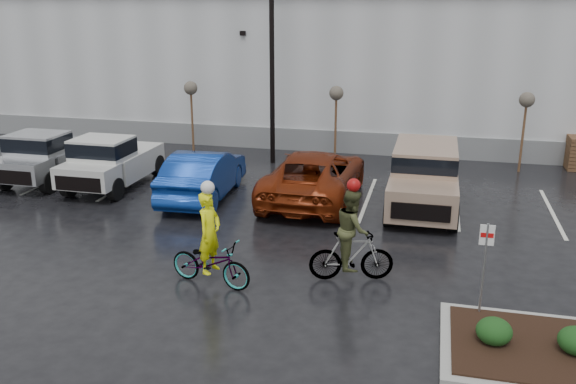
% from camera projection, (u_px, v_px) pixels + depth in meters
% --- Properties ---
extents(ground, '(120.00, 120.00, 0.00)m').
position_uv_depth(ground, '(305.00, 303.00, 13.85)').
color(ground, black).
rests_on(ground, ground).
extents(warehouse, '(60.50, 15.50, 7.20)m').
position_uv_depth(warehouse, '(391.00, 57.00, 33.13)').
color(warehouse, '#B8BBBE').
rests_on(warehouse, ground).
extents(wooded_ridge, '(80.00, 25.00, 6.00)m').
position_uv_depth(wooded_ridge, '(411.00, 42.00, 54.65)').
color(wooded_ridge, '#1E3616').
rests_on(wooded_ridge, ground).
extents(lamppost, '(0.50, 1.00, 9.22)m').
position_uv_depth(lamppost, '(272.00, 24.00, 24.17)').
color(lamppost, black).
rests_on(lamppost, ground).
extents(sapling_west, '(0.60, 0.60, 3.20)m').
position_uv_depth(sapling_west, '(191.00, 92.00, 26.89)').
color(sapling_west, '#4A2C1D').
rests_on(sapling_west, ground).
extents(sapling_mid, '(0.60, 0.60, 3.20)m').
position_uv_depth(sapling_mid, '(336.00, 97.00, 25.42)').
color(sapling_mid, '#4A2C1D').
rests_on(sapling_mid, ground).
extents(sapling_east, '(0.60, 0.60, 3.20)m').
position_uv_depth(sapling_east, '(526.00, 104.00, 23.72)').
color(sapling_east, '#4A2C1D').
rests_on(sapling_east, ground).
extents(shrub_a, '(0.70, 0.70, 0.52)m').
position_uv_depth(shrub_a, '(494.00, 331.00, 11.90)').
color(shrub_a, '#133713').
rests_on(shrub_a, curb_island).
extents(fire_lane_sign, '(0.30, 0.05, 2.20)m').
position_uv_depth(fire_lane_sign, '(485.00, 259.00, 12.76)').
color(fire_lane_sign, gray).
rests_on(fire_lane_sign, ground).
extents(pickup_silver, '(2.10, 5.20, 1.96)m').
position_uv_depth(pickup_silver, '(54.00, 153.00, 23.36)').
color(pickup_silver, '#B7BABF').
rests_on(pickup_silver, ground).
extents(pickup_white, '(2.10, 5.20, 1.96)m').
position_uv_depth(pickup_white, '(116.00, 159.00, 22.58)').
color(pickup_white, silver).
rests_on(pickup_white, ground).
extents(car_blue, '(2.09, 5.20, 1.68)m').
position_uv_depth(car_blue, '(203.00, 174.00, 21.09)').
color(car_blue, navy).
rests_on(car_blue, ground).
extents(car_red, '(2.92, 6.21, 1.72)m').
position_uv_depth(car_red, '(314.00, 175.00, 20.88)').
color(car_red, maroon).
rests_on(car_red, ground).
extents(suv_tan, '(2.20, 5.10, 2.06)m').
position_uv_depth(suv_tan, '(424.00, 179.00, 19.82)').
color(suv_tan, '#9F816B').
rests_on(suv_tan, ground).
extents(cyclist_hivis, '(2.27, 1.19, 2.62)m').
position_uv_depth(cyclist_hivis, '(210.00, 254.00, 14.56)').
color(cyclist_hivis, '#3F3F44').
rests_on(cyclist_hivis, ground).
extents(cyclist_olive, '(2.08, 1.08, 2.60)m').
position_uv_depth(cyclist_olive, '(352.00, 244.00, 14.78)').
color(cyclist_olive, '#3F3F44').
rests_on(cyclist_olive, ground).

